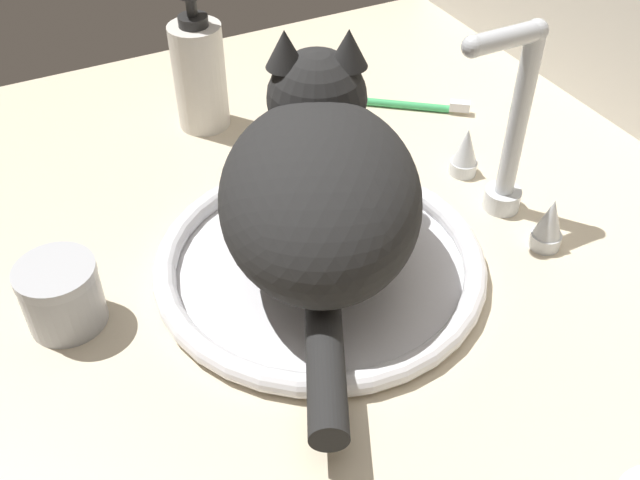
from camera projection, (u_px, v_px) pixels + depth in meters
countertop at (382, 286)px, 74.17cm from camera, size 112.74×81.50×3.00cm
sink_basin at (320, 263)px, 73.11cm from camera, size 32.93×32.93×2.27cm
faucet at (508, 145)px, 75.71cm from camera, size 17.74×10.25×21.90cm
cat at (319, 180)px, 68.55cm from camera, size 36.60×27.84×18.58cm
soap_pump_bottle at (199, 74)px, 89.76cm from camera, size 6.42×6.42×18.00cm
metal_jar at (62, 295)px, 66.46cm from camera, size 7.31×7.31×6.60cm
toothbrush at (406, 104)px, 96.78cm from camera, size 11.38×14.47×1.70cm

